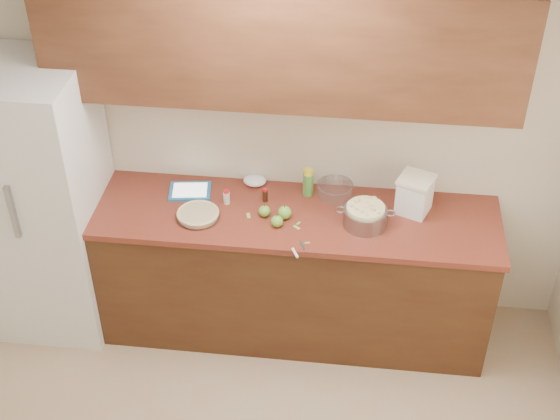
# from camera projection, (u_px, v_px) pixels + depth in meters

# --- Properties ---
(room_shell) EXTENTS (3.60, 3.60, 3.60)m
(room_shell) POSITION_uv_depth(u_px,v_px,m) (235.00, 355.00, 3.23)
(room_shell) COLOR tan
(room_shell) RESTS_ON ground
(counter_run) EXTENTS (2.64, 0.68, 0.92)m
(counter_run) POSITION_uv_depth(u_px,v_px,m) (278.00, 270.00, 4.91)
(counter_run) COLOR #482B14
(counter_run) RESTS_ON ground
(upper_cabinets) EXTENTS (2.60, 0.34, 0.70)m
(upper_cabinets) POSITION_uv_depth(u_px,v_px,m) (281.00, 41.00, 4.13)
(upper_cabinets) COLOR brown
(upper_cabinets) RESTS_ON room_shell
(fridge) EXTENTS (0.70, 0.70, 1.80)m
(fridge) POSITION_uv_depth(u_px,v_px,m) (43.00, 202.00, 4.75)
(fridge) COLOR silver
(fridge) RESTS_ON ground
(pie) EXTENTS (0.26, 0.26, 0.04)m
(pie) POSITION_uv_depth(u_px,v_px,m) (198.00, 215.00, 4.58)
(pie) COLOR silver
(pie) RESTS_ON counter_run
(colander) EXTENTS (0.35, 0.25, 0.13)m
(colander) POSITION_uv_depth(u_px,v_px,m) (365.00, 216.00, 4.50)
(colander) COLOR gray
(colander) RESTS_ON counter_run
(flour_canister) EXTENTS (0.25, 0.25, 0.24)m
(flour_canister) POSITION_uv_depth(u_px,v_px,m) (415.00, 194.00, 4.57)
(flour_canister) COLOR white
(flour_canister) RESTS_ON counter_run
(tablet) EXTENTS (0.28, 0.23, 0.02)m
(tablet) POSITION_uv_depth(u_px,v_px,m) (190.00, 191.00, 4.79)
(tablet) COLOR #216BA0
(tablet) RESTS_ON counter_run
(paring_knife) EXTENTS (0.09, 0.16, 0.02)m
(paring_knife) POSITION_uv_depth(u_px,v_px,m) (296.00, 252.00, 4.33)
(paring_knife) COLOR gray
(paring_knife) RESTS_ON counter_run
(lemon_bottle) EXTENTS (0.07, 0.07, 0.18)m
(lemon_bottle) POSITION_uv_depth(u_px,v_px,m) (308.00, 182.00, 4.73)
(lemon_bottle) COLOR #4C8C38
(lemon_bottle) RESTS_ON counter_run
(cinnamon_shaker) EXTENTS (0.04, 0.04, 0.10)m
(cinnamon_shaker) POSITION_uv_depth(u_px,v_px,m) (227.00, 197.00, 4.68)
(cinnamon_shaker) COLOR beige
(cinnamon_shaker) RESTS_ON counter_run
(vanilla_bottle) EXTENTS (0.03, 0.03, 0.09)m
(vanilla_bottle) POSITION_uv_depth(u_px,v_px,m) (265.00, 195.00, 4.70)
(vanilla_bottle) COLOR black
(vanilla_bottle) RESTS_ON counter_run
(mixing_bowl) EXTENTS (0.22, 0.22, 0.08)m
(mixing_bowl) POSITION_uv_depth(u_px,v_px,m) (335.00, 189.00, 4.75)
(mixing_bowl) COLOR silver
(mixing_bowl) RESTS_ON counter_run
(paper_towel) EXTENTS (0.18, 0.16, 0.06)m
(paper_towel) POSITION_uv_depth(u_px,v_px,m) (255.00, 180.00, 4.84)
(paper_towel) COLOR white
(paper_towel) RESTS_ON counter_run
(apple_left) EXTENTS (0.07, 0.07, 0.08)m
(apple_left) POSITION_uv_depth(u_px,v_px,m) (264.00, 211.00, 4.58)
(apple_left) COLOR #69A532
(apple_left) RESTS_ON counter_run
(apple_center) EXTENTS (0.08, 0.08, 0.09)m
(apple_center) POSITION_uv_depth(u_px,v_px,m) (285.00, 213.00, 4.56)
(apple_center) COLOR #69A532
(apple_center) RESTS_ON counter_run
(apple_front) EXTENTS (0.07, 0.07, 0.08)m
(apple_front) POSITION_uv_depth(u_px,v_px,m) (277.00, 221.00, 4.51)
(apple_front) COLOR #69A532
(apple_front) RESTS_ON counter_run
(peel_a) EXTENTS (0.03, 0.05, 0.00)m
(peel_a) POSITION_uv_depth(u_px,v_px,m) (249.00, 216.00, 4.60)
(peel_a) COLOR #8CAC53
(peel_a) RESTS_ON counter_run
(peel_b) EXTENTS (0.05, 0.04, 0.00)m
(peel_b) POSITION_uv_depth(u_px,v_px,m) (296.00, 227.00, 4.51)
(peel_b) COLOR #8CAC53
(peel_b) RESTS_ON counter_run
(peel_c) EXTENTS (0.03, 0.02, 0.00)m
(peel_c) POSITION_uv_depth(u_px,v_px,m) (307.00, 243.00, 4.40)
(peel_c) COLOR #8CAC53
(peel_c) RESTS_ON counter_run
(peel_d) EXTENTS (0.02, 0.03, 0.00)m
(peel_d) POSITION_uv_depth(u_px,v_px,m) (298.00, 223.00, 4.55)
(peel_d) COLOR #8CAC53
(peel_d) RESTS_ON counter_run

